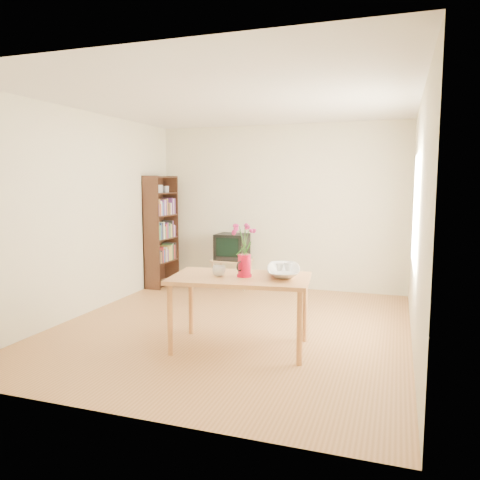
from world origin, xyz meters
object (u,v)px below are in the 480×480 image
(bowl, at_px, (284,252))
(mug, at_px, (219,271))
(pitcher, at_px, (244,267))
(television, at_px, (232,246))
(table, at_px, (240,284))

(bowl, bearing_deg, mug, -155.33)
(pitcher, xyz_separation_m, television, (-1.06, 2.61, -0.18))
(table, distance_m, pitcher, 0.19)
(pitcher, relative_size, bowl, 0.46)
(pitcher, relative_size, television, 0.47)
(table, relative_size, television, 3.02)
(table, relative_size, mug, 10.88)
(mug, height_order, bowl, bowl)
(table, bearing_deg, pitcher, -2.86)
(pitcher, height_order, mug, pitcher)
(mug, distance_m, bowl, 0.69)
(pitcher, relative_size, mug, 1.69)
(bowl, height_order, television, bowl)
(mug, bearing_deg, television, -84.02)
(table, height_order, bowl, bowl)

